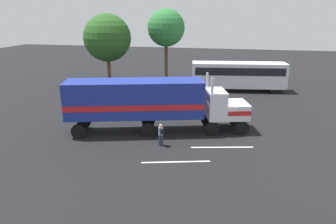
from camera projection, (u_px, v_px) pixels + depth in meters
ground_plane at (220, 130)px, 25.79m from camera, size 120.00×120.00×0.00m
lane_stripe_near at (222, 147)px, 22.46m from camera, size 4.33×1.13×0.01m
lane_stripe_mid at (176, 162)px, 20.27m from camera, size 4.29×1.28×0.01m
semi_truck at (149, 101)px, 24.70m from camera, size 14.30×6.27×4.50m
person_bystander at (161, 134)px, 22.50m from camera, size 0.45×0.47×1.63m
parked_bus at (238, 74)px, 37.92m from camera, size 11.24×4.01×3.40m
parked_car at (117, 95)px, 33.51m from camera, size 4.69×3.84×1.57m
tree_left at (107, 38)px, 39.70m from camera, size 5.92×5.92×9.01m
tree_center at (166, 28)px, 40.92m from camera, size 4.81×4.81×9.58m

